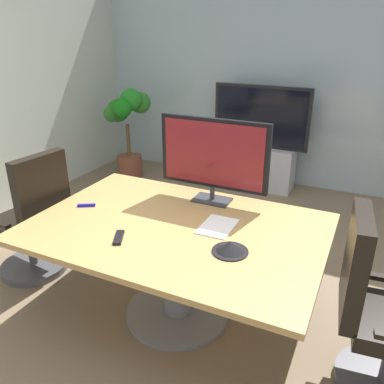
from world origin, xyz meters
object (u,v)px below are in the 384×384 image
object	(u,v)px
tv_monitor	(213,156)
wall_display_unit	(259,154)
conference_phone	(230,247)
remote_control	(119,237)
conference_table	(176,248)
office_chair_right	(379,321)
office_chair_left	(34,226)
potted_plant	(127,122)

from	to	relation	value
tv_monitor	wall_display_unit	world-z (taller)	tv_monitor
tv_monitor	conference_phone	world-z (taller)	tv_monitor
remote_control	conference_table	bearing A→B (deg)	24.95
wall_display_unit	tv_monitor	bearing A→B (deg)	-83.21
conference_table	conference_phone	distance (m)	0.51
office_chair_right	conference_phone	size ratio (longest dim) A/B	4.95
office_chair_left	tv_monitor	bearing A→B (deg)	117.51
conference_table	conference_phone	xyz separation A→B (m)	(0.44, -0.16, 0.20)
conference_table	tv_monitor	size ratio (longest dim) A/B	2.33
tv_monitor	remote_control	world-z (taller)	tv_monitor
conference_table	office_chair_left	size ratio (longest dim) A/B	1.79
office_chair_right	tv_monitor	size ratio (longest dim) A/B	1.30
office_chair_left	tv_monitor	world-z (taller)	tv_monitor
potted_plant	conference_phone	xyz separation A→B (m)	(2.38, -2.44, 0.00)
wall_display_unit	remote_control	size ratio (longest dim) A/B	7.71
office_chair_left	potted_plant	size ratio (longest dim) A/B	0.89
office_chair_right	potted_plant	world-z (taller)	potted_plant
wall_display_unit	remote_control	distance (m)	3.00
conference_table	office_chair_right	xyz separation A→B (m)	(1.30, -0.06, -0.11)
potted_plant	conference_phone	size ratio (longest dim) A/B	5.56
tv_monitor	office_chair_right	bearing A→B (deg)	-23.72
tv_monitor	conference_table	bearing A→B (deg)	-97.23
office_chair_left	wall_display_unit	size ratio (longest dim) A/B	0.83
office_chair_left	conference_phone	distance (m)	1.78
wall_display_unit	potted_plant	world-z (taller)	wall_display_unit
conference_phone	office_chair_right	bearing A→B (deg)	6.49
conference_table	conference_phone	size ratio (longest dim) A/B	8.89
office_chair_right	conference_phone	xyz separation A→B (m)	(-0.86, -0.10, 0.31)
office_chair_left	wall_display_unit	distance (m)	2.92
office_chair_right	conference_phone	bearing A→B (deg)	90.24
conference_phone	office_chair_left	bearing A→B (deg)	176.09
conference_phone	wall_display_unit	bearing A→B (deg)	102.79
wall_display_unit	office_chair_right	bearing A→B (deg)	-61.20
office_chair_right	potted_plant	distance (m)	4.01
wall_display_unit	potted_plant	size ratio (longest dim) A/B	1.07
wall_display_unit	conference_phone	bearing A→B (deg)	-77.21
wall_display_unit	office_chair_left	bearing A→B (deg)	-112.18
office_chair_right	remote_control	world-z (taller)	office_chair_right
tv_monitor	potted_plant	bearing A→B (deg)	137.93
conference_table	remote_control	bearing A→B (deg)	-128.52
office_chair_right	conference_table	bearing A→B (deg)	81.20
conference_table	office_chair_left	bearing A→B (deg)	-178.40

